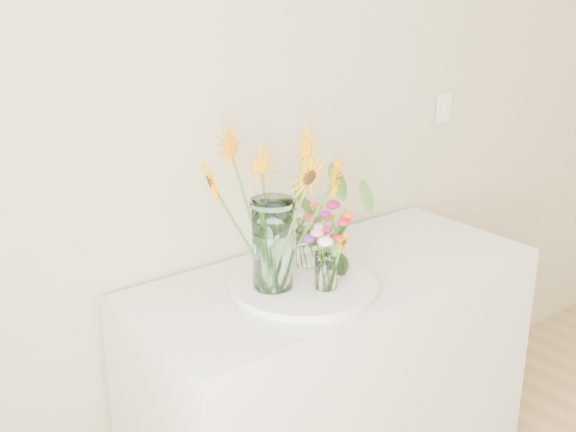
# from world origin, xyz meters

# --- Properties ---
(counter) EXTENTS (1.40, 0.60, 0.90)m
(counter) POSITION_xyz_m (-0.29, 1.93, 0.45)
(counter) COLOR white
(counter) RESTS_ON ground_plane
(tray) EXTENTS (0.44, 0.44, 0.02)m
(tray) POSITION_xyz_m (-0.47, 1.88, 0.91)
(tray) COLOR white
(tray) RESTS_ON counter
(mason_jar) EXTENTS (0.15, 0.15, 0.29)m
(mason_jar) POSITION_xyz_m (-0.56, 1.91, 1.07)
(mason_jar) COLOR #BEEFEE
(mason_jar) RESTS_ON tray
(sunflower_bouquet) EXTENTS (0.73, 0.73, 0.50)m
(sunflower_bouquet) POSITION_xyz_m (-0.56, 1.91, 1.18)
(sunflower_bouquet) COLOR #FF9905
(sunflower_bouquet) RESTS_ON tray
(small_vase_a) EXTENTS (0.08, 0.08, 0.12)m
(small_vase_a) POSITION_xyz_m (-0.44, 1.81, 0.99)
(small_vase_a) COLOR white
(small_vase_a) RESTS_ON tray
(wildflower_posy_a) EXTENTS (0.19, 0.19, 0.21)m
(wildflower_posy_a) POSITION_xyz_m (-0.44, 1.81, 1.03)
(wildflower_posy_a) COLOR #F95415
(wildflower_posy_a) RESTS_ON tray
(small_vase_b) EXTENTS (0.12, 0.12, 0.14)m
(small_vase_b) POSITION_xyz_m (-0.36, 1.86, 0.99)
(small_vase_b) COLOR white
(small_vase_b) RESTS_ON tray
(wildflower_posy_b) EXTENTS (0.21, 0.21, 0.23)m
(wildflower_posy_b) POSITION_xyz_m (-0.36, 1.86, 1.04)
(wildflower_posy_b) COLOR #F95415
(wildflower_posy_b) RESTS_ON tray
(small_vase_c) EXTENTS (0.09, 0.09, 0.13)m
(small_vase_c) POSITION_xyz_m (-0.37, 1.98, 0.99)
(small_vase_c) COLOR white
(small_vase_c) RESTS_ON tray
(wildflower_posy_c) EXTENTS (0.20, 0.20, 0.22)m
(wildflower_posy_c) POSITION_xyz_m (-0.37, 1.98, 1.03)
(wildflower_posy_c) COLOR #F95415
(wildflower_posy_c) RESTS_ON tray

